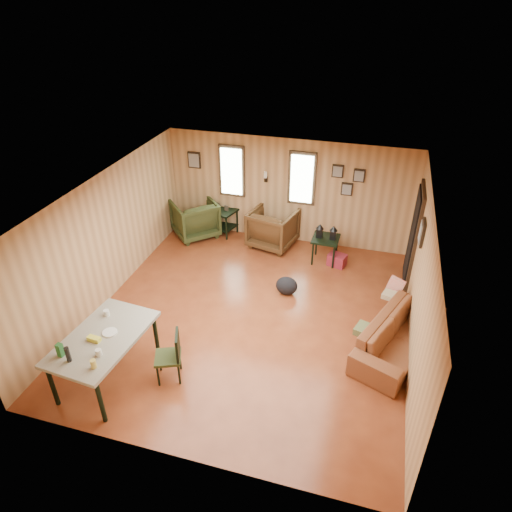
{
  "coord_description": "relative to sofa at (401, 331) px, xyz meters",
  "views": [
    {
      "loc": [
        1.9,
        -6.23,
        5.31
      ],
      "look_at": [
        0.0,
        0.4,
        1.05
      ],
      "focal_mm": 32.0,
      "sensor_mm": 36.0,
      "label": 1
    }
  ],
  "objects": [
    {
      "name": "cooler",
      "position": [
        -1.3,
        2.32,
        -0.28
      ],
      "size": [
        0.43,
        0.36,
        0.26
      ],
      "rotation": [
        0.0,
        0.0,
        -0.29
      ],
      "color": "maroon",
      "rests_on": "ground"
    },
    {
      "name": "sofa_pillows",
      "position": [
        -0.34,
        0.36,
        0.09
      ],
      "size": [
        0.79,
        1.6,
        0.33
      ],
      "rotation": [
        0.0,
        0.0,
        -0.31
      ],
      "color": "#525932",
      "rests_on": "sofa"
    },
    {
      "name": "recliner_brown",
      "position": [
        -2.83,
        2.78,
        0.08
      ],
      "size": [
        1.11,
        1.07,
        0.97
      ],
      "primitive_type": "imported",
      "rotation": [
        0.0,
        0.0,
        2.92
      ],
      "color": "#462C15",
      "rests_on": "ground"
    },
    {
      "name": "side_table",
      "position": [
        -1.59,
        2.42,
        0.2
      ],
      "size": [
        0.56,
        0.56,
        0.89
      ],
      "rotation": [
        0.0,
        0.0,
        -0.02
      ],
      "color": "black",
      "rests_on": "ground"
    },
    {
      "name": "recliner_green",
      "position": [
        -4.71,
        2.74,
        0.08
      ],
      "size": [
        1.29,
        1.29,
        0.97
      ],
      "primitive_type": "imported",
      "rotation": [
        0.0,
        0.0,
        -2.38
      ],
      "color": "#2F3819",
      "rests_on": "ground"
    },
    {
      "name": "room",
      "position": [
        -2.43,
        0.45,
        0.8
      ],
      "size": [
        5.54,
        6.04,
        2.44
      ],
      "color": "brown",
      "rests_on": "ground"
    },
    {
      "name": "end_table",
      "position": [
        -4.11,
        3.01,
        0.02
      ],
      "size": [
        0.73,
        0.7,
        0.76
      ],
      "rotation": [
        0.0,
        0.0,
        -0.3
      ],
      "color": "black",
      "rests_on": "ground"
    },
    {
      "name": "dining_table",
      "position": [
        -4.24,
        -1.86,
        0.35
      ],
      "size": [
        1.12,
        1.71,
        1.07
      ],
      "rotation": [
        0.0,
        0.0,
        -0.09
      ],
      "color": "gray",
      "rests_on": "ground"
    },
    {
      "name": "sofa",
      "position": [
        0.0,
        0.0,
        0.0
      ],
      "size": [
        1.35,
        2.16,
        0.82
      ],
      "primitive_type": "imported",
      "rotation": [
        0.0,
        0.0,
        1.19
      ],
      "color": "brown",
      "rests_on": "ground"
    },
    {
      "name": "backpack",
      "position": [
        -2.11,
        1.03,
        -0.22
      ],
      "size": [
        0.49,
        0.42,
        0.37
      ],
      "rotation": [
        0.0,
        0.0,
        0.26
      ],
      "color": "black",
      "rests_on": "ground"
    },
    {
      "name": "dining_chair",
      "position": [
        -3.3,
        -1.56,
        0.07
      ],
      "size": [
        0.5,
        0.5,
        0.85
      ],
      "rotation": [
        0.0,
        0.0,
        0.38
      ],
      "color": "#2F3819",
      "rests_on": "ground"
    }
  ]
}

